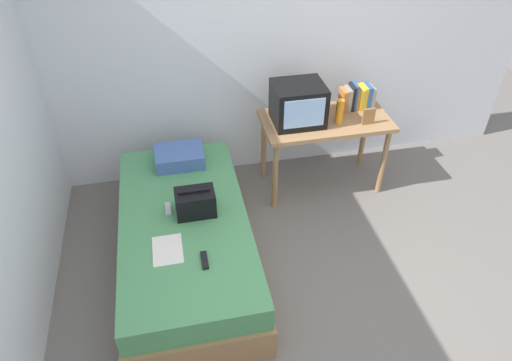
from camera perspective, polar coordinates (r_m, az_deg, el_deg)
name	(u,v)px	position (r m, az deg, el deg)	size (l,w,h in m)	color
ground_plane	(320,314)	(3.61, 7.90, -15.92)	(8.00, 8.00, 0.00)	slate
wall_back	(263,42)	(4.35, 0.89, 16.61)	(5.20, 0.10, 2.60)	silver
bed	(186,240)	(3.77, -8.54, -7.21)	(1.00, 2.00, 0.49)	#9E754C
desk	(325,128)	(4.33, 8.44, 6.41)	(1.16, 0.60, 0.74)	#9E754C
tv	(298,104)	(4.12, 5.18, 9.34)	(0.44, 0.39, 0.36)	black
water_bottle	(340,112)	(4.19, 10.19, 8.30)	(0.07, 0.07, 0.22)	orange
book_row	(357,97)	(4.46, 12.28, 9.93)	(0.31, 0.16, 0.25)	#CC7233
picture_frame	(369,116)	(4.24, 13.63, 7.64)	(0.11, 0.02, 0.15)	olive
pillow	(179,157)	(4.13, -9.37, 2.91)	(0.42, 0.32, 0.13)	#4766AD
handbag	(195,202)	(3.57, -7.43, -2.68)	(0.30, 0.20, 0.23)	black
magazine	(168,250)	(3.37, -10.78, -8.34)	(0.21, 0.29, 0.01)	white
remote_dark	(205,260)	(3.26, -6.32, -9.67)	(0.04, 0.16, 0.02)	black
remote_silver	(168,209)	(3.68, -10.71, -3.45)	(0.04, 0.14, 0.02)	#B7B7BC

